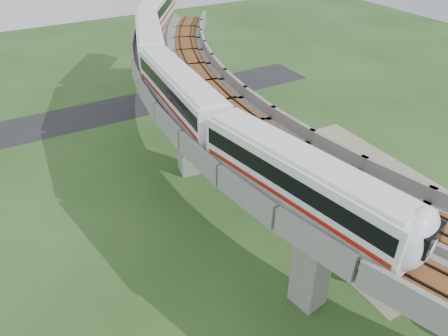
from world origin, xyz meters
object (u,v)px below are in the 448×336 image
Objects in this scene: metro_train at (185,61)px; car_dark at (308,139)px; car_white at (384,211)px; car_red at (394,193)px.

car_dark is at bearing -9.69° from metro_train.
metro_train reaches higher than car_white.
car_red is (3.24, 1.68, -0.15)m from car_white.
metro_train is at bearing 127.06° from car_white.
car_dark is at bearing 81.62° from car_white.
car_dark is at bearing 122.78° from car_red.
metro_train is 19.16m from car_dark.
metro_train is at bearing 165.02° from car_red.
car_white is at bearing -177.38° from car_dark.
metro_train reaches higher than car_dark.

